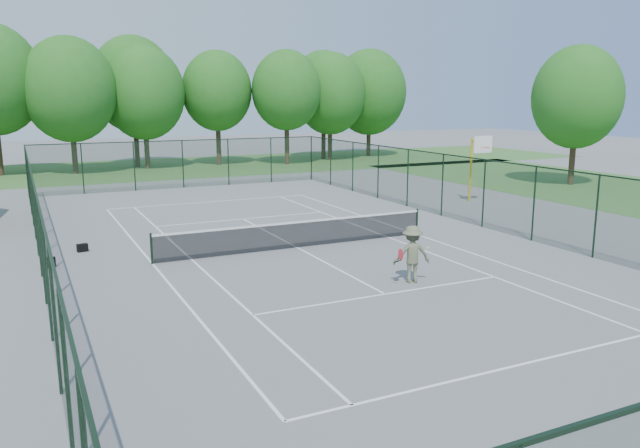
{
  "coord_description": "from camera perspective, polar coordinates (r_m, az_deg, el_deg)",
  "views": [
    {
      "loc": [
        -9.35,
        -21.33,
        5.68
      ],
      "look_at": [
        0.0,
        -2.0,
        1.3
      ],
      "focal_mm": 35.0,
      "sensor_mm": 36.0,
      "label": 1
    }
  ],
  "objects": [
    {
      "name": "ground",
      "position": [
        23.98,
        -2.08,
        -2.18
      ],
      "size": [
        140.0,
        140.0,
        0.0
      ],
      "primitive_type": "plane",
      "color": "slate",
      "rests_on": "ground"
    },
    {
      "name": "grass_far",
      "position": [
        52.49,
        -15.46,
        4.91
      ],
      "size": [
        80.0,
        16.0,
        0.01
      ],
      "primitive_type": "cube",
      "color": "#457733",
      "rests_on": "ground"
    },
    {
      "name": "grass_side",
      "position": [
        42.27,
        26.73,
        2.58
      ],
      "size": [
        14.0,
        40.0,
        0.01
      ],
      "primitive_type": "cube",
      "color": "#457733",
      "rests_on": "ground"
    },
    {
      "name": "court_lines",
      "position": [
        23.98,
        -2.08,
        -2.17
      ],
      "size": [
        11.05,
        23.85,
        0.01
      ],
      "color": "white",
      "rests_on": "ground"
    },
    {
      "name": "tennis_net",
      "position": [
        23.85,
        -2.09,
        -0.84
      ],
      "size": [
        11.08,
        0.08,
        1.1
      ],
      "color": "black",
      "rests_on": "ground"
    },
    {
      "name": "fence_enclosure",
      "position": [
        23.66,
        -2.11,
        1.49
      ],
      "size": [
        18.05,
        36.05,
        3.02
      ],
      "color": "#1A3821",
      "rests_on": "ground"
    },
    {
      "name": "tree_line_far",
      "position": [
        52.18,
        -15.81,
        11.45
      ],
      "size": [
        39.4,
        6.4,
        9.7
      ],
      "color": "#432E20",
      "rests_on": "ground"
    },
    {
      "name": "basketball_goal",
      "position": [
        35.04,
        14.19,
        6.09
      ],
      "size": [
        1.2,
        1.43,
        3.65
      ],
      "color": "gold",
      "rests_on": "ground"
    },
    {
      "name": "tree_side",
      "position": [
        44.14,
        22.45,
        10.66
      ],
      "size": [
        5.68,
        5.68,
        8.99
      ],
      "color": "#432E20",
      "rests_on": "ground"
    },
    {
      "name": "sports_bag_a",
      "position": [
        23.1,
        -23.61,
        -3.25
      ],
      "size": [
        0.5,
        0.39,
        0.35
      ],
      "primitive_type": "cube",
      "rotation": [
        0.0,
        0.0,
        -0.33
      ],
      "color": "black",
      "rests_on": "ground"
    },
    {
      "name": "sports_bag_b",
      "position": [
        24.99,
        -20.9,
        -2.04
      ],
      "size": [
        0.41,
        0.3,
        0.29
      ],
      "primitive_type": "cube",
      "rotation": [
        0.0,
        0.0,
        0.19
      ],
      "color": "black",
      "rests_on": "ground"
    },
    {
      "name": "tennis_player",
      "position": [
        19.59,
        8.41,
        -2.73
      ],
      "size": [
        1.79,
        0.95,
        1.79
      ],
      "color": "#616649",
      "rests_on": "ground"
    }
  ]
}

